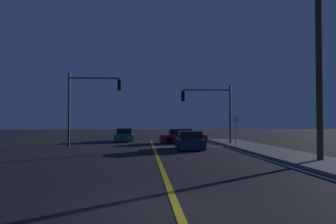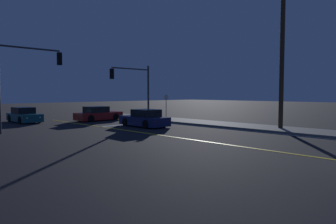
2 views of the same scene
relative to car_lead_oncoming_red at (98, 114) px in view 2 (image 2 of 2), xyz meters
name	(u,v)px [view 2 (image 2 of 2)]	position (x,y,z in m)	size (l,w,h in m)	color
sidewalk_right	(253,127)	(4.78, -13.62, -0.51)	(3.20, 36.50, 0.15)	slate
lane_line_center	(183,138)	(-2.88, -13.62, -0.58)	(0.20, 34.47, 0.01)	gold
lane_line_edge_right	(239,130)	(2.93, -13.62, -0.58)	(0.16, 34.47, 0.01)	white
stop_bar	(132,124)	(0.15, -4.98, -0.58)	(6.06, 0.50, 0.01)	white
car_lead_oncoming_red	(98,114)	(0.00, 0.00, 0.00)	(4.51, 1.93, 1.34)	maroon
car_following_oncoming_teal	(24,116)	(-5.64, 3.13, 0.00)	(1.85, 4.23, 1.34)	#195960
car_far_approaching_navy	(145,119)	(-0.26, -7.11, 0.00)	(2.03, 4.29, 1.34)	navy
traffic_signal_near_right	(135,83)	(2.30, -2.68, 2.96)	(4.44, 0.28, 5.24)	#38383D
traffic_signal_far_left	(23,72)	(-8.23, -4.08, 3.45)	(4.29, 0.28, 6.01)	#38383D
utility_pole_right	(282,50)	(5.08, -15.63, 5.04)	(1.83, 0.31, 10.86)	#42301E
street_sign_corner	(166,103)	(3.68, -5.48, 1.08)	(0.56, 0.06, 2.47)	slate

